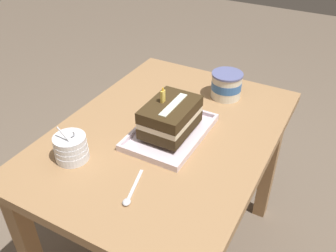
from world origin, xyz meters
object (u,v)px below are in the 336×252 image
Objects in this scene: serving_spoon_near_tray at (129,196)px; birthday_cake at (170,117)px; ice_cream_tub at (226,85)px; bowl_stack at (71,148)px; foil_tray at (170,133)px.

birthday_cake is at bearing 7.34° from serving_spoon_near_tray.
ice_cream_tub is 0.68m from serving_spoon_near_tray.
birthday_cake is 1.66× the size of bowl_stack.
foil_tray is 2.66× the size of bowl_stack.
foil_tray is 1.60× the size of birthday_cake.
birthday_cake is 0.35m from bowl_stack.
serving_spoon_near_tray is at bearing -102.54° from bowl_stack.
ice_cream_tub is 0.81× the size of serving_spoon_near_tray.
ice_cream_tub reaches higher than foil_tray.
foil_tray is 2.68× the size of ice_cream_tub.
birthday_cake reaches higher than ice_cream_tub.
bowl_stack is 0.27m from serving_spoon_near_tray.
birthday_cake is (0.00, 0.00, 0.07)m from foil_tray.
birthday_cake reaches higher than serving_spoon_near_tray.
birthday_cake is 0.34m from serving_spoon_near_tray.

